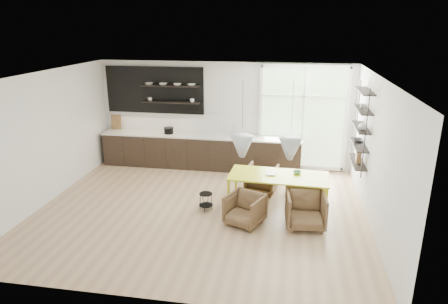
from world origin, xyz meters
TOP-DOWN VIEW (x-y plane):
  - room at (0.58, 1.10)m, footprint 7.02×6.01m
  - kitchen_run at (-0.69, 2.69)m, footprint 5.54×0.69m
  - right_shelving at (3.36, 1.17)m, footprint 0.26×1.22m
  - dining_table at (1.64, 0.39)m, footprint 2.15×1.05m
  - armchair_back_left at (1.22, 1.24)m, footprint 0.81×0.83m
  - armchair_back_right at (2.14, 1.06)m, footprint 0.67×0.69m
  - armchair_front_left at (1.02, -0.45)m, footprint 0.89×0.91m
  - armchair_front_right at (2.22, -0.35)m, footprint 0.82×0.83m
  - wire_stool at (0.11, 0.05)m, footprint 0.30×0.30m
  - table_book at (1.35, 0.46)m, footprint 0.24×0.31m
  - table_bowl at (2.03, 0.56)m, footprint 0.19×0.19m

SIDE VIEW (x-z plane):
  - wire_stool at x=0.11m, z-range 0.05..0.44m
  - armchair_back_right at x=2.14m, z-range 0.00..0.59m
  - armchair_front_left at x=1.02m, z-range 0.00..0.64m
  - armchair_back_left at x=1.22m, z-range 0.00..0.65m
  - armchair_front_right at x=2.22m, z-range 0.00..0.70m
  - kitchen_run at x=-0.69m, z-range -0.78..1.97m
  - dining_table at x=1.64m, z-range 0.33..1.10m
  - table_book at x=1.35m, z-range 0.77..0.80m
  - table_bowl at x=2.03m, z-range 0.77..0.83m
  - room at x=0.58m, z-range 0.00..2.92m
  - right_shelving at x=3.36m, z-range 0.70..2.60m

